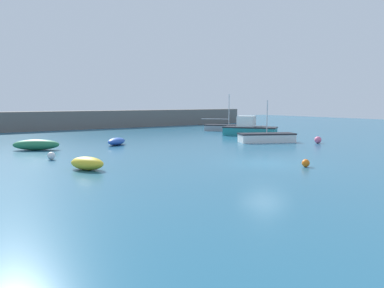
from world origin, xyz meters
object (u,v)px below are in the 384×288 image
Objects in this scene: fishing_dinghy_green at (116,141)px; mooring_buoy_white at (51,156)px; motorboat_grey_hull at (249,129)px; mooring_buoy_pink at (318,140)px; dinghy_near_pier at (87,163)px; sailboat_twin_hulled at (229,128)px; mooring_buoy_orange at (306,163)px; open_tender_yellow at (36,145)px; sailboat_short_mast at (267,137)px.

mooring_buoy_white is at bearing 2.40° from fishing_dinghy_green.
motorboat_grey_hull is 12.01× the size of mooring_buoy_white.
mooring_buoy_pink reaches higher than mooring_buoy_white.
dinghy_near_pier is at bearing -176.59° from mooring_buoy_pink.
motorboat_grey_hull is 1.03× the size of sailboat_twin_hulled.
fishing_dinghy_green reaches higher than mooring_buoy_white.
sailboat_twin_hulled is 13.23× the size of mooring_buoy_orange.
open_tender_yellow reaches higher than dinghy_near_pier.
sailboat_twin_hulled reaches higher than open_tender_yellow.
dinghy_near_pier is 23.23m from motorboat_grey_hull.
mooring_buoy_pink is (14.80, -8.60, -0.00)m from fishing_dinghy_green.
dinghy_near_pier is at bearing 23.16° from fishing_dinghy_green.
open_tender_yellow is 22.80m from mooring_buoy_pink.
open_tender_yellow is at bearing -115.01° from sailboat_twin_hulled.
sailboat_twin_hulled is (2.29, 6.07, -0.31)m from motorboat_grey_hull.
fishing_dinghy_green is 11.42m from dinghy_near_pier.
motorboat_grey_hull is at bearing 56.21° from mooring_buoy_orange.
fishing_dinghy_green is 0.39× the size of motorboat_grey_hull.
motorboat_grey_hull reaches higher than open_tender_yellow.
fishing_dinghy_green is at bearing 38.72° from mooring_buoy_white.
sailboat_short_mast reaches higher than mooring_buoy_pink.
motorboat_grey_hull is (15.09, 0.31, 0.42)m from fishing_dinghy_green.
sailboat_twin_hulled is 9.47× the size of mooring_buoy_pink.
fishing_dinghy_green reaches higher than mooring_buoy_orange.
motorboat_grey_hull reaches higher than dinghy_near_pier.
dinghy_near_pier is at bearing -57.89° from open_tender_yellow.
dinghy_near_pier reaches higher than mooring_buoy_white.
sailboat_short_mast is at bearing 12.42° from open_tender_yellow.
sailboat_short_mast is 12.25× the size of mooring_buoy_orange.
dinghy_near_pier is 3.79× the size of mooring_buoy_pink.
open_tender_yellow is 5.43m from mooring_buoy_white.
sailboat_short_mast is 4.34m from mooring_buoy_pink.
sailboat_twin_hulled is at bearing 59.50° from mooring_buoy_orange.
sailboat_short_mast reaches higher than mooring_buoy_orange.
motorboat_grey_hull reaches higher than mooring_buoy_white.
open_tender_yellow is at bearing 87.29° from mooring_buoy_white.
motorboat_grey_hull is at bearing 144.84° from fishing_dinghy_green.
fishing_dinghy_green is 17.12m from mooring_buoy_pink.
dinghy_near_pier is (-5.80, -9.83, 0.05)m from fishing_dinghy_green.
motorboat_grey_hull is at bearing 85.13° from sailboat_short_mast.
dinghy_near_pier reaches higher than fishing_dinghy_green.
mooring_buoy_pink is 1.40× the size of mooring_buoy_orange.
mooring_buoy_orange is (-7.51, -10.31, -0.20)m from sailboat_short_mast.
mooring_buoy_orange is at bearing -44.16° from mooring_buoy_white.
sailboat_twin_hulled is at bearing 80.23° from mooring_buoy_pink.
sailboat_twin_hulled is (23.60, 6.14, 0.01)m from open_tender_yellow.
mooring_buoy_white is at bearing 135.84° from mooring_buoy_orange.
fishing_dinghy_green is 5.36× the size of mooring_buoy_orange.
motorboat_grey_hull is (20.89, 10.14, 0.37)m from dinghy_near_pier.
dinghy_near_pier is at bearing -99.43° from motorboat_grey_hull.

